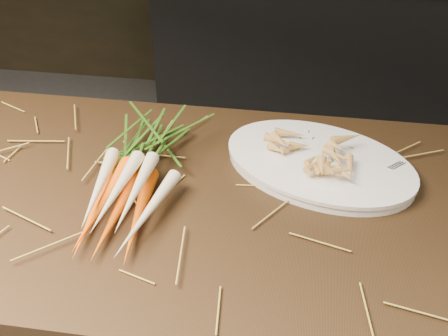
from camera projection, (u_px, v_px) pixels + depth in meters
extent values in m
cube|color=black|center=(341.00, 52.00, 2.85)|extent=(1.80, 0.60, 0.80)
cone|color=#DC4505|center=(95.00, 210.00, 1.03)|extent=(0.04, 0.26, 0.03)
cone|color=#DC4505|center=(117.00, 213.00, 1.03)|extent=(0.04, 0.26, 0.03)
cone|color=#DC4505|center=(139.00, 215.00, 1.02)|extent=(0.05, 0.26, 0.03)
cone|color=#DC4505|center=(103.00, 203.00, 1.01)|extent=(0.05, 0.26, 0.03)
cone|color=beige|center=(98.00, 188.00, 1.01)|extent=(0.05, 0.24, 0.04)
cone|color=beige|center=(116.00, 192.00, 1.00)|extent=(0.04, 0.24, 0.04)
cone|color=beige|center=(135.00, 192.00, 1.00)|extent=(0.03, 0.24, 0.04)
cone|color=beige|center=(147.00, 213.00, 0.99)|extent=(0.07, 0.24, 0.03)
ellipsoid|color=#396A18|center=(149.00, 135.00, 1.19)|extent=(0.16, 0.22, 0.08)
cube|color=silver|center=(384.00, 186.00, 1.08)|extent=(0.12, 0.12, 0.00)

